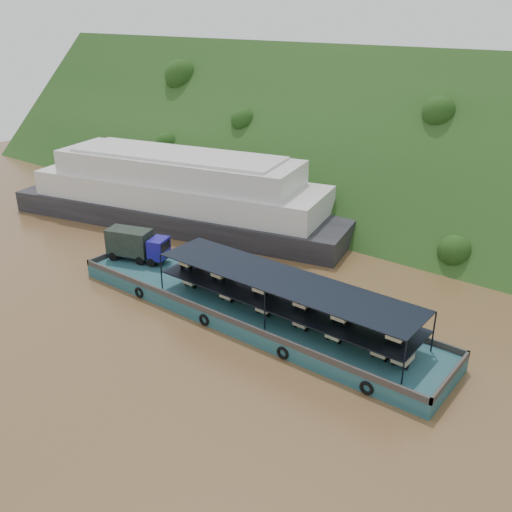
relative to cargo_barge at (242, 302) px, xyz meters
The scene contains 4 objects.
ground 2.05m from the cargo_barge, 93.48° to the left, with size 160.00×160.00×0.00m, color brown.
hillside 37.75m from the cargo_barge, 90.16° to the left, with size 140.00×28.00×28.00m, color #1A3A15.
cargo_barge is the anchor object (origin of this frame).
passenger_ferry 24.37m from the cargo_barge, 147.30° to the left, with size 43.93×20.16×8.63m.
Camera 1 is at (27.62, -35.08, 24.39)m, focal length 40.00 mm.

